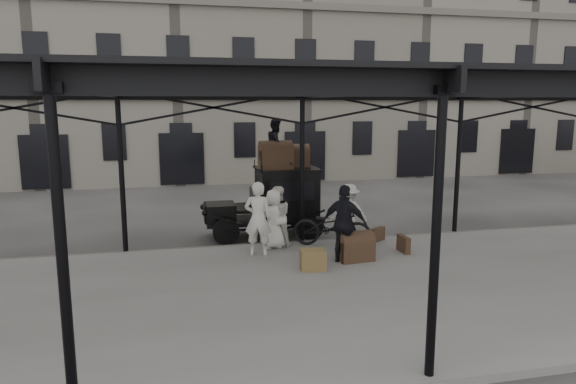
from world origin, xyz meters
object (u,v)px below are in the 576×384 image
Objects in this scene: porter_left at (258,219)px; bicycle at (332,226)px; porter_official at (345,224)px; steamer_trunk_roof_near at (276,157)px; taxi at (277,199)px; steamer_trunk_platform at (356,248)px.

porter_left is 2.25m from bicycle.
steamer_trunk_roof_near is at bearing -35.22° from porter_official.
porter_left is (-1.00, -2.42, -0.06)m from taxi.
steamer_trunk_platform is (2.38, -1.02, -0.67)m from porter_left.
steamer_trunk_roof_near is (0.92, 2.17, 1.39)m from porter_left.
porter_left is 2.02× the size of steamer_trunk_roof_near.
steamer_trunk_roof_near reaches higher than taxi.
taxi reaches higher than porter_official.
taxi is 1.36m from steamer_trunk_roof_near.
porter_official is at bearing -176.93° from steamer_trunk_platform.
porter_official is 0.75m from steamer_trunk_platform.
bicycle is at bearing -58.96° from steamer_trunk_roof_near.
taxi reaches higher than porter_left.
porter_official is 0.90× the size of bicycle.
porter_left is at bearing 7.97° from porter_official.
porter_official is at bearing 172.52° from porter_left.
bicycle is 2.52× the size of steamer_trunk_platform.
bicycle is (1.18, -2.05, -0.47)m from taxi.
bicycle is at bearing 92.24° from steamer_trunk_platform.
porter_left is 1.00× the size of porter_official.
bicycle is 2.85m from steamer_trunk_roof_near.
bicycle is at bearing -60.08° from taxi.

